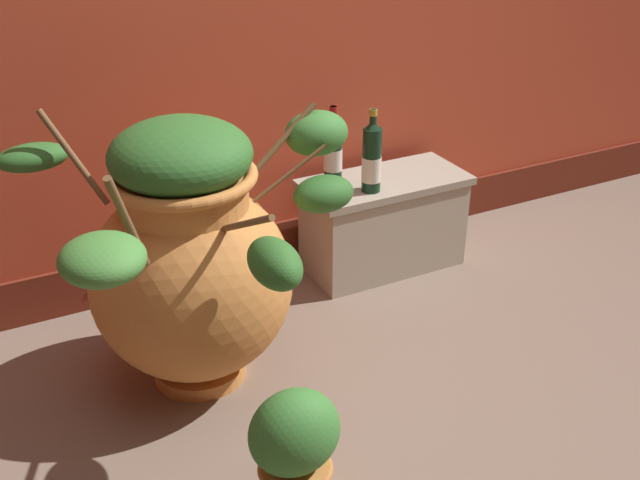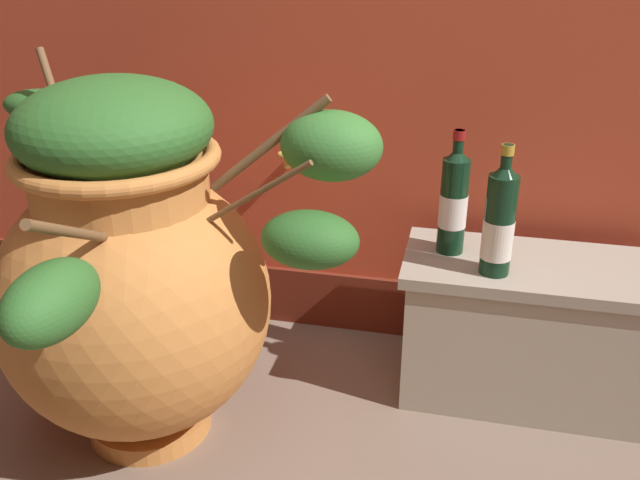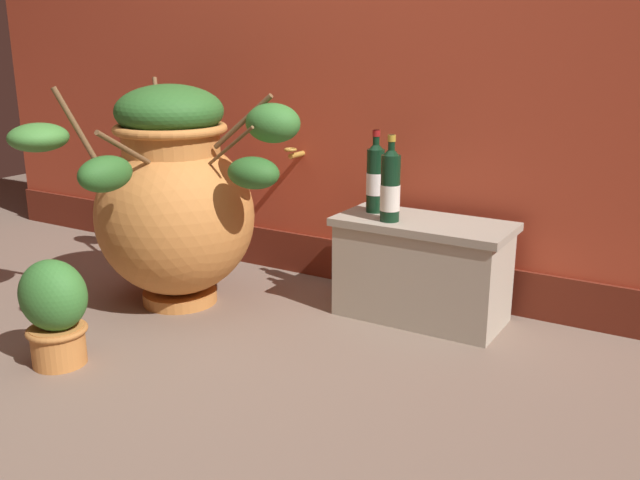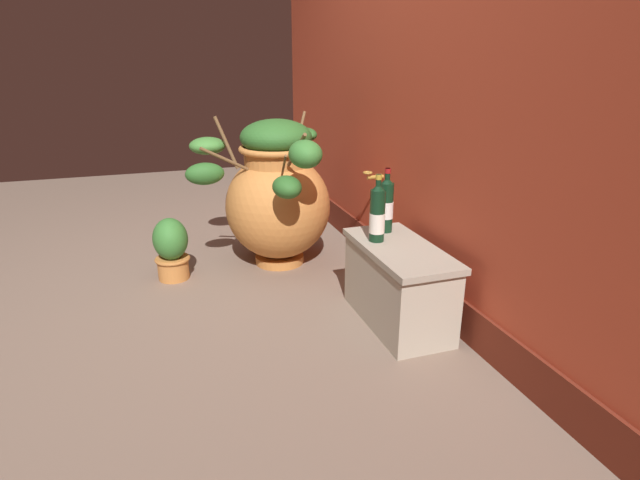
# 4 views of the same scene
# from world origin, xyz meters

# --- Properties ---
(terracotta_urn) EXTENTS (1.05, 0.91, 0.90)m
(terracotta_urn) POSITION_xyz_m (-0.48, 0.51, 0.45)
(terracotta_urn) COLOR #CC7F3D
(terracotta_urn) RESTS_ON ground_plane
(stone_ledge) EXTENTS (0.67, 0.32, 0.39)m
(stone_ledge) POSITION_xyz_m (0.44, 0.87, 0.21)
(stone_ledge) COLOR #B2A893
(stone_ledge) RESTS_ON ground_plane
(wine_bottle_left) EXTENTS (0.07, 0.07, 0.33)m
(wine_bottle_left) POSITION_xyz_m (0.33, 0.80, 0.53)
(wine_bottle_left) COLOR black
(wine_bottle_left) RESTS_ON stone_ledge
(wine_bottle_middle) EXTENTS (0.07, 0.07, 0.32)m
(wine_bottle_middle) POSITION_xyz_m (0.22, 0.90, 0.54)
(wine_bottle_middle) COLOR black
(wine_bottle_middle) RESTS_ON stone_ledge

